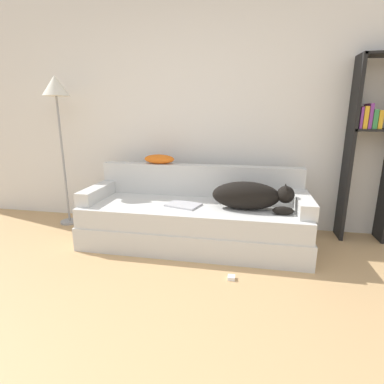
# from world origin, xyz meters

# --- Properties ---
(wall_back) EXTENTS (6.82, 0.06, 2.70)m
(wall_back) POSITION_xyz_m (0.00, 2.45, 1.35)
(wall_back) COLOR silver
(wall_back) RESTS_ON ground_plane
(couch) EXTENTS (2.26, 0.84, 0.43)m
(couch) POSITION_xyz_m (0.11, 1.79, 0.21)
(couch) COLOR silver
(couch) RESTS_ON ground_plane
(couch_backrest) EXTENTS (2.22, 0.15, 0.34)m
(couch_backrest) POSITION_xyz_m (0.11, 2.14, 0.60)
(couch_backrest) COLOR silver
(couch_backrest) RESTS_ON couch
(couch_arm_left) EXTENTS (0.15, 0.65, 0.14)m
(couch_arm_left) POSITION_xyz_m (-0.94, 1.78, 0.50)
(couch_arm_left) COLOR silver
(couch_arm_left) RESTS_ON couch
(couch_arm_right) EXTENTS (0.15, 0.65, 0.14)m
(couch_arm_right) POSITION_xyz_m (1.17, 1.78, 0.50)
(couch_arm_right) COLOR silver
(couch_arm_right) RESTS_ON couch
(dog) EXTENTS (0.76, 0.28, 0.27)m
(dog) POSITION_xyz_m (0.67, 1.71, 0.57)
(dog) COLOR black
(dog) RESTS_ON couch
(laptop) EXTENTS (0.37, 0.31, 0.02)m
(laptop) POSITION_xyz_m (0.02, 1.71, 0.44)
(laptop) COLOR #B7B7BC
(laptop) RESTS_ON couch
(throw_pillow) EXTENTS (0.35, 0.15, 0.10)m
(throw_pillow) POSITION_xyz_m (-0.35, 2.14, 0.83)
(throw_pillow) COLOR orange
(throw_pillow) RESTS_ON couch_backrest
(bookshelf) EXTENTS (0.44, 0.26, 1.88)m
(bookshelf) POSITION_xyz_m (1.85, 2.27, 1.06)
(bookshelf) COLOR black
(bookshelf) RESTS_ON ground_plane
(floor_lamp) EXTENTS (0.30, 0.30, 1.74)m
(floor_lamp) POSITION_xyz_m (-1.53, 2.10, 1.51)
(floor_lamp) COLOR gray
(floor_lamp) RESTS_ON ground_plane
(power_adapter) EXTENTS (0.06, 0.06, 0.03)m
(power_adapter) POSITION_xyz_m (0.55, 1.14, 0.01)
(power_adapter) COLOR white
(power_adapter) RESTS_ON ground_plane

